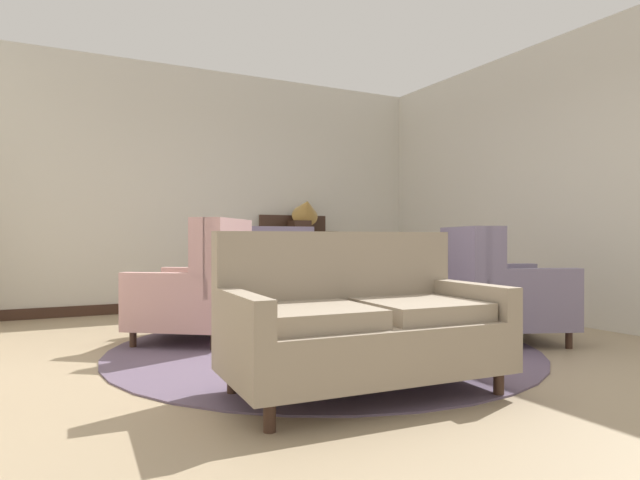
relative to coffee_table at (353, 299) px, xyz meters
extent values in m
plane|color=#9E896B|center=(-0.25, -0.25, -0.39)|extent=(8.97, 8.97, 0.00)
cube|color=beige|center=(-0.25, 2.95, 1.11)|extent=(5.83, 0.08, 3.00)
cube|color=beige|center=(2.58, 0.71, 1.11)|extent=(0.08, 4.49, 3.00)
cube|color=#382319|center=(-0.25, 2.89, -0.33)|extent=(5.67, 0.03, 0.12)
cylinder|color=#5B4C60|center=(-0.25, 0.05, -0.38)|extent=(3.37, 3.37, 0.01)
cylinder|color=#382319|center=(0.00, 0.00, 0.08)|extent=(0.81, 0.81, 0.04)
cylinder|color=#382319|center=(0.00, 0.00, -0.14)|extent=(0.10, 0.10, 0.41)
cube|color=#382319|center=(0.22, 0.02, -0.36)|extent=(0.28, 0.09, 0.07)
cube|color=#382319|center=(-0.10, 0.20, -0.36)|extent=(0.18, 0.28, 0.07)
cube|color=#382319|center=(-0.13, -0.18, -0.36)|extent=(0.22, 0.26, 0.07)
cylinder|color=beige|center=(0.02, -0.03, 0.11)|extent=(0.10, 0.10, 0.02)
ellipsoid|color=beige|center=(0.02, -0.03, 0.24)|extent=(0.18, 0.18, 0.25)
cylinder|color=beige|center=(0.02, -0.03, 0.40)|extent=(0.06, 0.06, 0.07)
torus|color=beige|center=(0.02, -0.03, 0.44)|extent=(0.10, 0.10, 0.02)
cube|color=gray|center=(-0.65, -1.21, -0.11)|extent=(1.60, 0.89, 0.29)
cube|color=gray|center=(-0.63, -0.88, 0.29)|extent=(1.56, 0.22, 0.50)
cube|color=gray|center=(-0.99, -1.23, 0.08)|extent=(0.66, 0.64, 0.10)
cube|color=gray|center=(-0.31, -1.27, 0.08)|extent=(0.66, 0.64, 0.10)
cube|color=gray|center=(-1.37, -1.22, 0.13)|extent=(0.15, 0.71, 0.19)
cube|color=gray|center=(0.07, -1.30, 0.13)|extent=(0.15, 0.71, 0.19)
cylinder|color=#382319|center=(-1.34, -1.50, -0.32)|extent=(0.06, 0.06, 0.14)
cylinder|color=#382319|center=(0.01, -1.57, -0.32)|extent=(0.06, 0.06, 0.14)
cylinder|color=#382319|center=(-1.31, -0.85, -0.32)|extent=(0.06, 0.06, 0.14)
cylinder|color=#382319|center=(0.05, -0.92, -0.32)|extent=(0.06, 0.06, 0.14)
cube|color=tan|center=(-1.13, 0.83, -0.11)|extent=(1.18, 1.18, 0.27)
cube|color=tan|center=(-0.85, 0.62, 0.34)|extent=(0.62, 0.76, 0.64)
cube|color=tan|center=(-0.69, 0.97, 0.42)|extent=(0.22, 0.20, 0.49)
cube|color=tan|center=(-1.14, 0.38, 0.42)|extent=(0.22, 0.20, 0.49)
cube|color=tan|center=(-0.94, 1.16, 0.12)|extent=(0.66, 0.53, 0.20)
cube|color=tan|center=(-1.39, 0.57, 0.12)|extent=(0.66, 0.53, 0.20)
cylinder|color=#382319|center=(-1.20, 1.31, -0.32)|extent=(0.06, 0.06, 0.14)
cylinder|color=#382319|center=(-1.61, 0.77, -0.32)|extent=(0.06, 0.06, 0.14)
cylinder|color=#382319|center=(-0.65, 0.90, -0.32)|extent=(0.06, 0.06, 0.14)
cylinder|color=#382319|center=(-1.06, 0.35, -0.32)|extent=(0.06, 0.06, 0.14)
cube|color=slate|center=(-0.26, 1.38, -0.11)|extent=(0.77, 0.89, 0.28)
cube|color=slate|center=(-0.26, 1.01, 0.32)|extent=(0.76, 0.15, 0.58)
cube|color=slate|center=(0.07, 1.10, 0.39)|extent=(0.10, 0.20, 0.44)
cube|color=slate|center=(-0.59, 1.10, 0.39)|extent=(0.10, 0.20, 0.44)
cube|color=slate|center=(0.07, 1.43, 0.15)|extent=(0.11, 0.78, 0.24)
cube|color=slate|center=(-0.59, 1.43, 0.15)|extent=(0.11, 0.78, 0.24)
cylinder|color=#382319|center=(0.03, 1.75, -0.32)|extent=(0.06, 0.06, 0.14)
cylinder|color=#382319|center=(-0.56, 1.74, -0.32)|extent=(0.06, 0.06, 0.14)
cylinder|color=#382319|center=(0.04, 1.02, -0.32)|extent=(0.06, 0.06, 0.14)
cylinder|color=#382319|center=(-0.56, 1.02, -0.32)|extent=(0.06, 0.06, 0.14)
cube|color=slate|center=(1.29, -0.41, -0.11)|extent=(1.14, 1.12, 0.28)
cube|color=slate|center=(0.94, -0.27, 0.31)|extent=(0.44, 0.84, 0.56)
cube|color=slate|center=(0.89, -0.65, 0.38)|extent=(0.22, 0.17, 0.42)
cube|color=slate|center=(1.16, 0.05, 0.38)|extent=(0.22, 0.17, 0.42)
cube|color=slate|center=(1.20, -0.77, 0.15)|extent=(0.77, 0.39, 0.22)
cube|color=slate|center=(1.47, -0.08, 0.15)|extent=(0.77, 0.39, 0.22)
cylinder|color=#382319|center=(1.50, -0.86, -0.32)|extent=(0.06, 0.06, 0.14)
cylinder|color=#382319|center=(1.76, -0.22, -0.32)|extent=(0.06, 0.06, 0.14)
cylinder|color=#382319|center=(0.82, -0.59, -0.32)|extent=(0.06, 0.06, 0.14)
cylinder|color=#382319|center=(1.08, 0.05, -0.32)|extent=(0.06, 0.06, 0.14)
cylinder|color=#382319|center=(0.68, 0.71, 0.32)|extent=(0.48, 0.48, 0.03)
cylinder|color=#382319|center=(0.68, 0.71, -0.04)|extent=(0.07, 0.07, 0.69)
cylinder|color=#382319|center=(0.68, 0.71, -0.37)|extent=(0.31, 0.31, 0.04)
cube|color=#382319|center=(0.76, 2.65, 0.15)|extent=(0.96, 0.40, 0.87)
cube|color=#382319|center=(0.76, 2.83, 0.69)|extent=(0.96, 0.04, 0.21)
cube|color=#382319|center=(0.32, 2.50, -0.34)|extent=(0.06, 0.06, 0.10)
cube|color=#382319|center=(1.19, 2.50, -0.34)|extent=(0.06, 0.06, 0.10)
cube|color=#382319|center=(0.32, 2.80, -0.34)|extent=(0.06, 0.06, 0.10)
cube|color=#382319|center=(1.19, 2.80, -0.34)|extent=(0.06, 0.06, 0.10)
cube|color=#382319|center=(0.76, 2.63, 0.65)|extent=(0.24, 0.24, 0.14)
cone|color=#B28942|center=(0.82, 2.55, 0.88)|extent=(0.46, 0.53, 0.46)
camera|label=1|loc=(-2.29, -3.82, 0.50)|focal=30.63mm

